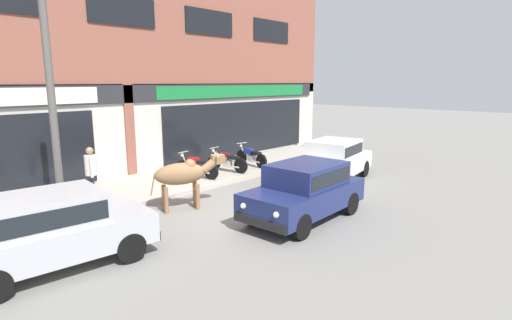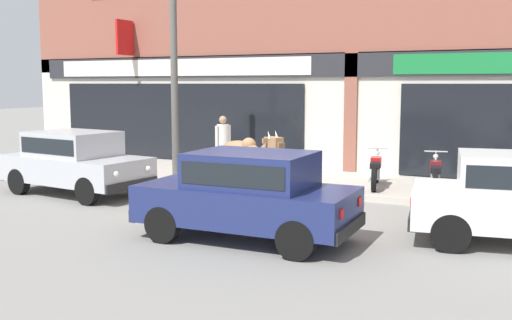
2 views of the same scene
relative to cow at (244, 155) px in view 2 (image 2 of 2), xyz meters
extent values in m
plane|color=gray|center=(0.98, -1.11, -1.01)|extent=(90.00, 90.00, 0.00)
cube|color=#B7AFA3|center=(0.98, 2.78, -0.94)|extent=(19.00, 3.36, 0.13)
cube|color=beige|center=(0.98, 4.73, 0.69)|extent=(23.00, 0.55, 3.40)
cube|color=#28282D|center=(0.98, 4.42, 2.04)|extent=(22.08, 0.08, 0.64)
cube|color=black|center=(-4.77, 4.41, 0.34)|extent=(8.74, 0.10, 2.40)
cube|color=silver|center=(-4.77, 4.39, 2.04)|extent=(9.20, 0.05, 0.52)
cube|color=#8E5142|center=(0.98, 4.44, 0.69)|extent=(0.36, 0.12, 3.40)
cube|color=red|center=(-6.38, 4.01, 2.99)|extent=(0.08, 0.80, 1.10)
ellipsoid|color=#936B47|center=(-0.09, 0.04, 0.01)|extent=(1.49, 1.03, 0.60)
sphere|color=#936B47|center=(0.17, -0.07, 0.24)|extent=(0.32, 0.32, 0.32)
cylinder|color=#936B47|center=(0.36, 0.00, -0.65)|extent=(0.12, 0.12, 0.72)
cylinder|color=#936B47|center=(0.25, -0.26, -0.65)|extent=(0.12, 0.12, 0.72)
cylinder|color=#936B47|center=(-0.43, 0.34, -0.65)|extent=(0.12, 0.12, 0.72)
cylinder|color=#936B47|center=(-0.55, 0.08, -0.65)|extent=(0.12, 0.12, 0.72)
cylinder|color=#936B47|center=(0.66, -0.28, 0.16)|extent=(0.52, 0.40, 0.43)
cube|color=#936B47|center=(0.90, -0.39, 0.33)|extent=(0.42, 0.34, 0.26)
cube|color=brown|center=(1.07, -0.46, 0.29)|extent=(0.19, 0.20, 0.14)
cone|color=beige|center=(0.90, -0.28, 0.51)|extent=(0.13, 0.10, 0.19)
cone|color=beige|center=(0.83, -0.46, 0.51)|extent=(0.13, 0.10, 0.19)
cube|color=#936B47|center=(0.89, -0.21, 0.39)|extent=(0.09, 0.14, 0.10)
cube|color=#936B47|center=(0.77, -0.50, 0.39)|extent=(0.09, 0.14, 0.10)
cylinder|color=#936B47|center=(-0.77, 0.33, -0.21)|extent=(0.17, 0.10, 0.60)
cylinder|color=black|center=(-2.59, -0.45, -0.71)|extent=(0.62, 0.24, 0.60)
cylinder|color=black|center=(-2.74, -1.88, -0.71)|extent=(0.62, 0.24, 0.60)
cylinder|color=black|center=(-4.88, -0.21, -0.71)|extent=(0.62, 0.24, 0.60)
cylinder|color=black|center=(-5.03, -1.64, -0.71)|extent=(0.62, 0.24, 0.60)
cube|color=#B2B5BA|center=(-3.81, -1.05, -0.41)|extent=(3.65, 1.96, 0.60)
cube|color=#B2B5BA|center=(-3.91, -1.04, 0.17)|extent=(2.04, 1.63, 0.56)
cube|color=black|center=(-3.91, -1.04, 0.17)|extent=(1.89, 1.63, 0.35)
cube|color=black|center=(-2.09, -1.23, -0.63)|extent=(0.28, 1.52, 0.20)
cube|color=black|center=(-5.53, -0.87, -0.63)|extent=(0.28, 1.52, 0.20)
sphere|color=silver|center=(-2.01, -0.75, -0.33)|extent=(0.14, 0.14, 0.14)
sphere|color=silver|center=(-2.11, -1.71, -0.33)|extent=(0.14, 0.14, 0.14)
cube|color=red|center=(-5.50, -0.37, -0.31)|extent=(0.05, 0.16, 0.14)
cube|color=red|center=(-5.61, -1.36, -0.31)|extent=(0.05, 0.16, 0.14)
cylinder|color=black|center=(4.45, -0.73, -0.71)|extent=(0.62, 0.28, 0.60)
cylinder|color=black|center=(4.70, -2.15, -0.71)|extent=(0.62, 0.28, 0.60)
cube|color=black|center=(4.00, -1.53, -0.63)|extent=(0.38, 1.52, 0.20)
cube|color=red|center=(3.89, -1.05, -0.31)|extent=(0.06, 0.16, 0.14)
cube|color=red|center=(4.06, -2.03, -0.31)|extent=(0.06, 0.16, 0.14)
cylinder|color=black|center=(0.45, -3.65, -0.71)|extent=(0.61, 0.20, 0.60)
cylinder|color=black|center=(0.41, -2.21, -0.71)|extent=(0.61, 0.20, 0.60)
cylinder|color=black|center=(2.75, -3.58, -0.71)|extent=(0.61, 0.20, 0.60)
cylinder|color=black|center=(2.71, -2.14, -0.71)|extent=(0.61, 0.20, 0.60)
cube|color=navy|center=(1.58, -2.90, -0.41)|extent=(3.55, 1.71, 0.60)
cube|color=navy|center=(1.68, -2.89, 0.17)|extent=(1.94, 1.50, 0.56)
cube|color=black|center=(1.68, -2.89, 0.17)|extent=(1.79, 1.51, 0.35)
cube|color=black|center=(-0.15, -2.95, -0.63)|extent=(0.17, 1.52, 0.20)
cube|color=black|center=(3.31, -2.84, -0.63)|extent=(0.17, 1.52, 0.20)
sphere|color=silver|center=(-0.16, -3.43, -0.33)|extent=(0.14, 0.14, 0.14)
sphere|color=silver|center=(-0.19, -2.47, -0.33)|extent=(0.14, 0.14, 0.14)
cube|color=red|center=(3.35, -3.34, -0.31)|extent=(0.04, 0.16, 0.14)
cube|color=red|center=(3.32, -2.35, -0.31)|extent=(0.04, 0.16, 0.14)
cylinder|color=black|center=(2.16, 2.90, -0.60)|extent=(0.22, 0.57, 0.56)
cylinder|color=black|center=(2.43, 1.68, -0.60)|extent=(0.22, 0.57, 0.56)
cube|color=#B2B5BA|center=(2.30, 2.27, -0.56)|extent=(0.26, 0.36, 0.24)
cube|color=red|center=(2.27, 2.43, -0.30)|extent=(0.32, 0.44, 0.24)
cube|color=black|center=(2.35, 2.04, -0.32)|extent=(0.33, 0.56, 0.12)
cylinder|color=#B2B5BA|center=(2.17, 2.85, -0.30)|extent=(0.10, 0.27, 0.59)
cylinder|color=#B2B5BA|center=(2.17, 2.88, -0.02)|extent=(0.51, 0.14, 0.03)
sphere|color=silver|center=(2.15, 2.94, -0.14)|extent=(0.12, 0.12, 0.12)
cylinder|color=#B2B5BA|center=(2.27, 1.90, -0.64)|extent=(0.16, 0.48, 0.06)
cylinder|color=black|center=(3.57, 2.82, -0.60)|extent=(0.20, 0.57, 0.56)
cylinder|color=black|center=(3.80, 1.59, -0.60)|extent=(0.20, 0.57, 0.56)
cube|color=#B2B5BA|center=(3.69, 2.19, -0.56)|extent=(0.25, 0.35, 0.24)
cube|color=maroon|center=(3.66, 2.35, -0.30)|extent=(0.31, 0.44, 0.24)
cube|color=black|center=(3.73, 1.95, -0.32)|extent=(0.31, 0.55, 0.12)
cylinder|color=#B2B5BA|center=(3.58, 2.76, -0.30)|extent=(0.09, 0.27, 0.59)
cylinder|color=#B2B5BA|center=(3.57, 2.80, -0.02)|extent=(0.52, 0.12, 0.03)
sphere|color=silver|center=(3.56, 2.86, -0.14)|extent=(0.12, 0.12, 0.12)
cylinder|color=#B2B5BA|center=(3.64, 1.81, -0.64)|extent=(0.15, 0.48, 0.06)
cylinder|color=black|center=(5.13, 2.87, -0.60)|extent=(0.16, 0.57, 0.56)
cylinder|color=black|center=(4.99, 1.63, -0.60)|extent=(0.16, 0.57, 0.56)
cube|color=#B2B5BA|center=(5.06, 2.23, -0.56)|extent=(0.24, 0.34, 0.24)
cube|color=navy|center=(5.07, 2.39, -0.30)|extent=(0.28, 0.43, 0.24)
cube|color=black|center=(5.03, 1.99, -0.32)|extent=(0.28, 0.54, 0.12)
cylinder|color=#B2B5BA|center=(5.12, 2.81, -0.30)|extent=(0.07, 0.27, 0.59)
cylinder|color=#B2B5BA|center=(5.13, 2.85, -0.02)|extent=(0.52, 0.09, 0.03)
sphere|color=silver|center=(5.14, 2.91, -0.14)|extent=(0.12, 0.12, 0.12)
cylinder|color=#B2B5BA|center=(4.90, 1.89, -0.64)|extent=(0.12, 0.48, 0.06)
cylinder|color=#2D2D33|center=(-1.62, 2.07, -0.47)|extent=(0.11, 0.11, 0.82)
cylinder|color=#2D2D33|center=(-1.68, 1.90, -0.47)|extent=(0.11, 0.11, 0.82)
cylinder|color=silver|center=(-1.65, 1.99, 0.22)|extent=(0.32, 0.32, 0.56)
cylinder|color=silver|center=(-1.58, 2.19, 0.19)|extent=(0.08, 0.08, 0.56)
cylinder|color=silver|center=(-1.72, 1.79, 0.19)|extent=(0.08, 0.08, 0.56)
sphere|color=tan|center=(-1.65, 1.99, 0.62)|extent=(0.20, 0.20, 0.20)
cylinder|color=#595651|center=(-2.73, 1.39, 1.75)|extent=(0.18, 0.18, 5.25)
camera|label=1|loc=(-6.44, -8.65, 2.48)|focal=28.00mm
camera|label=2|loc=(6.03, -11.40, 1.55)|focal=42.00mm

